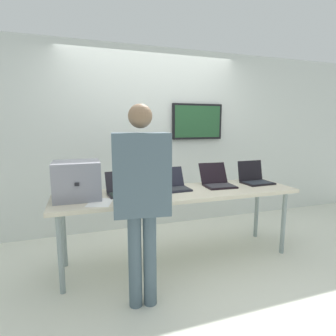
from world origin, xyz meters
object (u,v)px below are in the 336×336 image
Objects in this scene: equipment_box at (77,180)px; laptop_station_3 at (255,178)px; laptop_station_0 at (122,189)px; workbench at (179,196)px; laptop_station_1 at (173,184)px; person at (141,188)px; laptop_station_2 at (217,181)px.

equipment_box reaches higher than laptop_station_3.
laptop_station_0 is (0.44, 0.03, -0.13)m from equipment_box.
workbench is at bearing -174.38° from laptop_station_3.
laptop_station_1 is 0.21× the size of person.
laptop_station_1 reaches higher than workbench.
laptop_station_2 is (1.57, 0.06, -0.13)m from equipment_box.
equipment_box is at bearing -176.34° from laptop_station_1.
laptop_station_0 reaches higher than workbench.
equipment_box reaches higher than laptop_station_0.
person is at bearing -125.62° from laptop_station_1.
laptop_station_2 is at bearing 11.69° from workbench.
laptop_station_0 is 1.14m from laptop_station_2.
person is at bearing -155.73° from laptop_station_3.
laptop_station_0 is 0.72m from person.
laptop_station_0 is 0.80× the size of laptop_station_2.
equipment_box is 1.02m from laptop_station_1.
workbench is at bearing -2.46° from equipment_box.
laptop_station_2 is (0.52, 0.11, 0.11)m from workbench.
equipment_box is at bearing -177.69° from laptop_station_2.
laptop_station_0 is at bearing -176.44° from laptop_station_1.
equipment_box is 0.83m from person.
laptop_station_0 is at bearing 3.79° from equipment_box.
laptop_station_2 is at bearing 1.74° from laptop_station_0.
equipment_box is 2.10m from laptop_station_3.
workbench is 1.06m from laptop_station_3.
workbench is 0.62m from laptop_station_0.
laptop_station_3 is at bearing -0.59° from laptop_station_2.
laptop_station_2 is at bearing -0.13° from laptop_station_1.
laptop_station_3 is (1.08, -0.01, 0.01)m from laptop_station_1.
laptop_station_2 is (1.13, 0.03, 0.01)m from laptop_station_0.
laptop_station_1 is 0.95× the size of laptop_station_3.
workbench is 7.17× the size of laptop_station_3.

